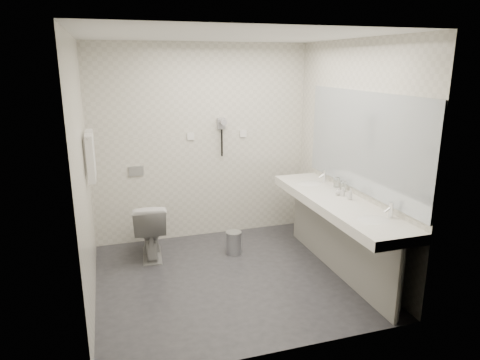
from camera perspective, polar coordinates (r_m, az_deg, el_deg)
name	(u,v)px	position (r m, az deg, el deg)	size (l,w,h in m)	color
floor	(231,278)	(4.80, -1.20, -12.79)	(2.80, 2.80, 0.00)	#2B2B31
ceiling	(229,35)	(4.24, -1.40, 18.56)	(2.80, 2.80, 0.00)	silver
wall_back	(202,143)	(5.58, -5.02, 4.85)	(2.80, 2.80, 0.00)	silver
wall_front	(280,205)	(3.17, 5.26, -3.36)	(2.80, 2.80, 0.00)	silver
wall_left	(83,176)	(4.20, -19.99, 0.44)	(2.60, 2.60, 0.00)	silver
wall_right	(352,157)	(4.92, 14.61, 2.96)	(2.60, 2.60, 0.00)	silver
vanity_counter	(337,204)	(4.73, 12.66, -3.06)	(0.55, 2.20, 0.10)	white
vanity_panel	(337,240)	(4.89, 12.63, -7.76)	(0.03, 2.15, 0.75)	gray
vanity_post_near	(399,285)	(4.13, 20.31, -12.88)	(0.06, 0.06, 0.75)	silver
vanity_post_far	(299,210)	(5.76, 7.77, -3.93)	(0.06, 0.06, 0.75)	silver
mirror	(363,142)	(4.70, 15.89, 4.82)	(0.02, 2.20, 1.05)	#B2BCC6
basin_near	(372,221)	(4.20, 17.09, -5.23)	(0.40, 0.31, 0.05)	white
basin_far	(310,184)	(5.26, 9.19, -0.59)	(0.40, 0.31, 0.05)	white
faucet_near	(391,210)	(4.28, 19.35, -3.76)	(0.04, 0.04, 0.15)	silver
faucet_far	(325,176)	(5.33, 11.12, 0.52)	(0.04, 0.04, 0.15)	silver
soap_bottle_a	(342,192)	(4.82, 13.36, -1.50)	(0.04, 0.04, 0.10)	white
soap_bottle_b	(338,192)	(4.85, 12.84, -1.49)	(0.06, 0.06, 0.08)	white
soap_bottle_c	(350,194)	(4.71, 14.34, -1.80)	(0.05, 0.05, 0.13)	white
glass_left	(343,186)	(4.99, 13.46, -0.80)	(0.07, 0.07, 0.12)	silver
glass_right	(336,182)	(5.14, 12.62, -0.30)	(0.06, 0.06, 0.12)	silver
toilet	(150,229)	(5.27, -11.79, -6.38)	(0.38, 0.68, 0.68)	white
flush_plate	(136,171)	(5.52, -13.56, 1.16)	(0.18, 0.02, 0.12)	#B2B5BA
pedal_bin	(234,243)	(5.30, -0.84, -8.35)	(0.19, 0.19, 0.27)	#B2B5BA
bin_lid	(234,232)	(5.24, -0.84, -6.95)	(0.19, 0.19, 0.01)	#B2B5BA
towel_rail	(88,134)	(4.67, -19.48, 5.70)	(0.02, 0.02, 0.62)	silver
towel_near	(90,158)	(4.58, -19.16, 2.73)	(0.07, 0.24, 0.48)	silver
towel_far	(91,153)	(4.85, -19.09, 3.41)	(0.07, 0.24, 0.48)	silver
dryer_cradle	(221,123)	(5.57, -2.48, 7.47)	(0.10, 0.04, 0.14)	#939398
dryer_barrel	(223,122)	(5.50, -2.29, 7.69)	(0.08, 0.08, 0.14)	#939398
dryer_cord	(222,143)	(5.60, -2.41, 4.92)	(0.02, 0.02, 0.35)	black
switch_plate_a	(191,136)	(5.53, -6.54, 5.75)	(0.09, 0.02, 0.09)	white
switch_plate_b	(243,134)	(5.70, 0.42, 6.13)	(0.09, 0.02, 0.09)	white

